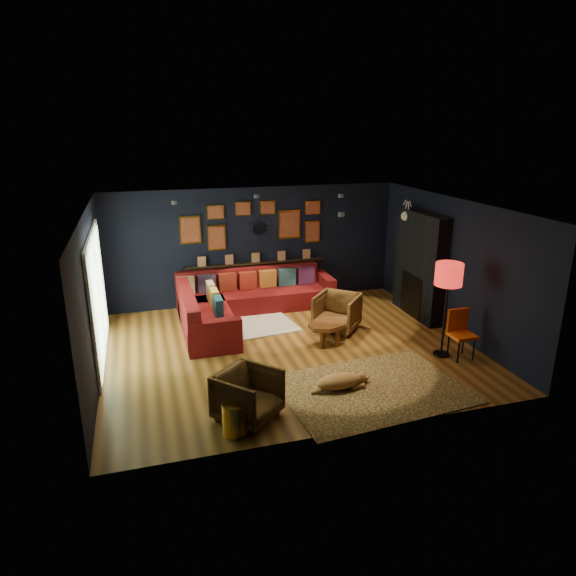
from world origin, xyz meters
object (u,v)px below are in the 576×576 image
object	(u,v)px
sectional	(237,303)
armchair_right	(337,311)
armchair_left	(248,393)
coffee_table	(328,327)
pouf	(217,319)
dog	(340,379)
orange_chair	(460,330)
floor_lamp	(449,278)
gold_stool	(236,418)

from	to	relation	value
sectional	armchair_right	bearing A→B (deg)	-34.40
sectional	armchair_left	bearing A→B (deg)	-98.74
sectional	coffee_table	world-z (taller)	sectional
sectional	pouf	bearing A→B (deg)	-138.31
sectional	dog	xyz separation A→B (m)	(0.93, -3.46, -0.15)
orange_chair	armchair_left	bearing A→B (deg)	-167.27
pouf	floor_lamp	distance (m)	4.50
sectional	gold_stool	bearing A→B (deg)	-101.27
dog	pouf	bearing A→B (deg)	112.03
gold_stool	dog	xyz separation A→B (m)	(1.75, 0.70, -0.04)
sectional	orange_chair	distance (m)	4.48
dog	armchair_right	bearing A→B (deg)	66.36
coffee_table	floor_lamp	xyz separation A→B (m)	(1.77, -1.01, 1.08)
coffee_table	dog	size ratio (longest dim) A/B	0.93
coffee_table	orange_chair	bearing A→B (deg)	-29.27
dog	gold_stool	bearing A→B (deg)	-161.31
sectional	dog	bearing A→B (deg)	-74.99
armchair_left	floor_lamp	world-z (taller)	floor_lamp
sectional	coffee_table	size ratio (longest dim) A/B	3.59
sectional	orange_chair	world-z (taller)	sectional
armchair_left	coffee_table	bearing A→B (deg)	4.36
orange_chair	floor_lamp	distance (m)	0.96
coffee_table	pouf	bearing A→B (deg)	143.09
sectional	armchair_right	distance (m)	2.14
pouf	dog	world-z (taller)	dog
sectional	dog	size ratio (longest dim) A/B	3.34
orange_chair	floor_lamp	size ratio (longest dim) A/B	0.51
sectional	gold_stool	world-z (taller)	sectional
armchair_left	armchair_right	xyz separation A→B (m)	(2.36, 2.65, 0.01)
pouf	floor_lamp	xyz separation A→B (m)	(3.61, -2.39, 1.24)
armchair_right	orange_chair	size ratio (longest dim) A/B	0.94
orange_chair	coffee_table	bearing A→B (deg)	150.52
floor_lamp	armchair_left	bearing A→B (deg)	-164.41
sectional	pouf	distance (m)	0.68
gold_stool	floor_lamp	size ratio (longest dim) A/B	0.26
sectional	armchair_right	xyz separation A→B (m)	(1.77, -1.21, 0.08)
pouf	floor_lamp	size ratio (longest dim) A/B	0.27
sectional	orange_chair	size ratio (longest dim) A/B	3.97
pouf	dog	xyz separation A→B (m)	(1.42, -3.02, 0.00)
sectional	armchair_right	world-z (taller)	sectional
sectional	armchair_left	distance (m)	3.90
coffee_table	gold_stool	size ratio (longest dim) A/B	2.15
pouf	orange_chair	bearing A→B (deg)	-33.07
gold_stool	floor_lamp	world-z (taller)	floor_lamp
sectional	floor_lamp	world-z (taller)	floor_lamp
coffee_table	armchair_right	world-z (taller)	armchair_right
orange_chair	dog	xyz separation A→B (m)	(-2.44, -0.51, -0.33)
coffee_table	gold_stool	xyz separation A→B (m)	(-2.17, -2.34, -0.12)
floor_lamp	dog	xyz separation A→B (m)	(-2.19, -0.63, -1.24)
floor_lamp	dog	distance (m)	2.59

